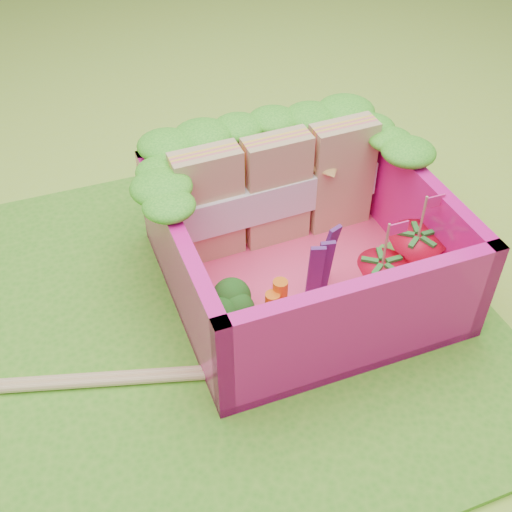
{
  "coord_description": "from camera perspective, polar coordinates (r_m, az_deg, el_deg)",
  "views": [
    {
      "loc": [
        -0.59,
        -2.1,
        2.33
      ],
      "look_at": [
        0.24,
        0.06,
        0.28
      ],
      "focal_mm": 45.0,
      "sensor_mm": 36.0,
      "label": 1
    }
  ],
  "objects": [
    {
      "name": "bento_box",
      "position": [
        3.15,
        4.09,
        1.38
      ],
      "size": [
        1.3,
        1.3,
        0.55
      ],
      "color": "#E41387",
      "rests_on": "placemat"
    },
    {
      "name": "bento_floor",
      "position": [
        3.32,
        3.88,
        -1.92
      ],
      "size": [
        1.3,
        1.3,
        0.05
      ],
      "primitive_type": "cube",
      "color": "#F83F70",
      "rests_on": "placemat"
    },
    {
      "name": "purple_wedges",
      "position": [
        3.08,
        5.89,
        -0.73
      ],
      "size": [
        0.18,
        0.14,
        0.38
      ],
      "color": "#4F1A5D",
      "rests_on": "bento_floor"
    },
    {
      "name": "placemat",
      "position": [
        3.19,
        -3.69,
        -5.23
      ],
      "size": [
        2.6,
        2.6,
        0.03
      ],
      "primitive_type": "cube",
      "color": "#4B9F24",
      "rests_on": "ground"
    },
    {
      "name": "sandwich_stack",
      "position": [
        3.35,
        1.89,
        5.86
      ],
      "size": [
        1.12,
        0.21,
        0.61
      ],
      "color": "tan",
      "rests_on": "bento_floor"
    },
    {
      "name": "strawberry_right",
      "position": [
        3.25,
        13.83,
        -0.22
      ],
      "size": [
        0.29,
        0.29,
        0.53
      ],
      "color": "red",
      "rests_on": "bento_floor"
    },
    {
      "name": "strawberry_left",
      "position": [
        3.13,
        10.92,
        -2.2
      ],
      "size": [
        0.24,
        0.24,
        0.48
      ],
      "color": "red",
      "rests_on": "bento_floor"
    },
    {
      "name": "ground",
      "position": [
        3.2,
        -3.68,
        -5.41
      ],
      "size": [
        14.0,
        14.0,
        0.0
      ],
      "primitive_type": "plane",
      "color": "#A6D03A",
      "rests_on": "ground"
    },
    {
      "name": "carrot_sticks",
      "position": [
        2.95,
        1.82,
        -4.59
      ],
      "size": [
        0.12,
        0.09,
        0.27
      ],
      "color": "orange",
      "rests_on": "bento_floor"
    },
    {
      "name": "chopsticks",
      "position": [
        3.05,
        -20.98,
        -10.68
      ],
      "size": [
        2.33,
        0.72,
        0.04
      ],
      "color": "tan",
      "rests_on": "placemat"
    },
    {
      "name": "broccoli",
      "position": [
        2.85,
        -1.67,
        -5.08
      ],
      "size": [
        0.32,
        0.32,
        0.26
      ],
      "color": "#75A550",
      "rests_on": "bento_floor"
    },
    {
      "name": "lettuce_ruffle",
      "position": [
        3.28,
        1.21,
        10.44
      ],
      "size": [
        1.43,
        0.77,
        0.11
      ],
      "color": "#208919",
      "rests_on": "bento_box"
    },
    {
      "name": "snap_peas",
      "position": [
        3.3,
        11.59,
        -1.95
      ],
      "size": [
        0.64,
        0.5,
        0.05
      ],
      "color": "green",
      "rests_on": "bento_floor"
    }
  ]
}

